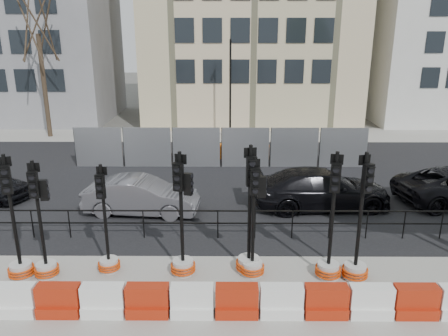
{
  "coord_description": "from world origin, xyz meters",
  "views": [
    {
      "loc": [
        0.28,
        -11.66,
        6.48
      ],
      "look_at": [
        0.19,
        3.0,
        1.85
      ],
      "focal_mm": 35.0,
      "sensor_mm": 36.0,
      "label": 1
    }
  ],
  "objects_px": {
    "traffic_signal_h": "(357,255)",
    "car_c": "(321,189)",
    "traffic_signal_a": "(19,254)",
    "traffic_signal_d": "(183,247)"
  },
  "relations": [
    {
      "from": "traffic_signal_d",
      "to": "car_c",
      "type": "xyz_separation_m",
      "value": [
        4.8,
        4.86,
        -0.09
      ]
    },
    {
      "from": "traffic_signal_a",
      "to": "traffic_signal_h",
      "type": "height_order",
      "value": "traffic_signal_h"
    },
    {
      "from": "traffic_signal_a",
      "to": "car_c",
      "type": "bearing_deg",
      "value": 9.86
    },
    {
      "from": "traffic_signal_h",
      "to": "car_c",
      "type": "distance_m",
      "value": 5.07
    },
    {
      "from": "traffic_signal_d",
      "to": "traffic_signal_h",
      "type": "xyz_separation_m",
      "value": [
        4.69,
        -0.21,
        -0.1
      ]
    },
    {
      "from": "traffic_signal_a",
      "to": "car_c",
      "type": "xyz_separation_m",
      "value": [
        9.21,
        5.05,
        0.03
      ]
    },
    {
      "from": "traffic_signal_d",
      "to": "traffic_signal_h",
      "type": "distance_m",
      "value": 4.7
    },
    {
      "from": "car_c",
      "to": "traffic_signal_h",
      "type": "bearing_deg",
      "value": 174.31
    },
    {
      "from": "traffic_signal_d",
      "to": "car_c",
      "type": "bearing_deg",
      "value": 61.61
    },
    {
      "from": "traffic_signal_a",
      "to": "traffic_signal_h",
      "type": "bearing_deg",
      "value": -19.0
    }
  ]
}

